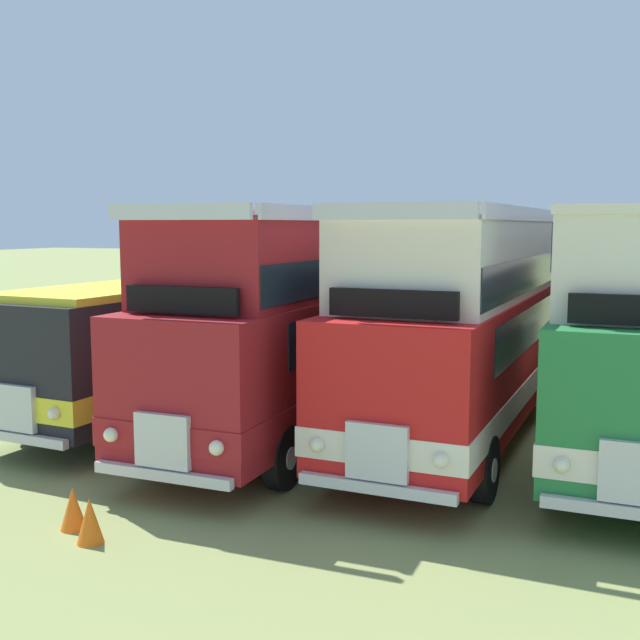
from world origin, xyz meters
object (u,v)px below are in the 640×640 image
at_px(bus_first_in_row, 185,334).
at_px(cone_mid_row, 73,508).
at_px(bus_second_in_row, 318,312).
at_px(cone_near_end, 90,520).
at_px(bus_third_in_row, 473,316).

height_order(bus_first_in_row, cone_mid_row, bus_first_in_row).
xyz_separation_m(bus_first_in_row, bus_second_in_row, (3.20, 0.20, 0.61)).
bearing_deg(bus_first_in_row, bus_second_in_row, 3.56).
relative_size(bus_first_in_row, cone_mid_row, 16.68).
relative_size(bus_first_in_row, bus_second_in_row, 0.86).
bearing_deg(bus_second_in_row, bus_first_in_row, -176.44).
bearing_deg(cone_near_end, bus_second_in_row, 87.72).
relative_size(bus_third_in_row, cone_mid_row, 18.92).
xyz_separation_m(cone_near_end, cone_mid_row, (-0.53, 0.29, -0.01)).
distance_m(bus_first_in_row, bus_third_in_row, 6.47).
xyz_separation_m(bus_second_in_row, cone_mid_row, (-0.81, -6.87, -2.06)).
bearing_deg(cone_mid_row, bus_second_in_row, 83.27).
bearing_deg(cone_mid_row, bus_first_in_row, 109.70).
bearing_deg(bus_third_in_row, cone_mid_row, -118.60).
height_order(bus_first_in_row, cone_near_end, bus_first_in_row).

